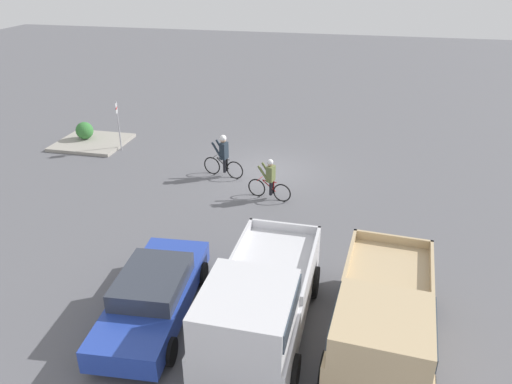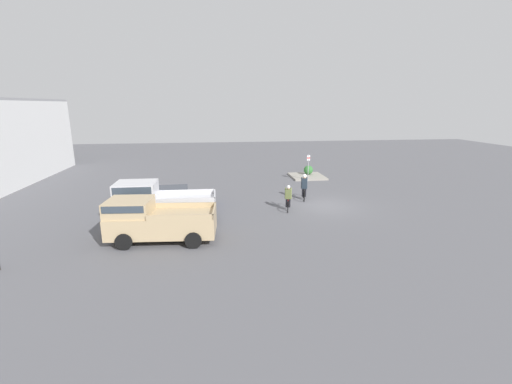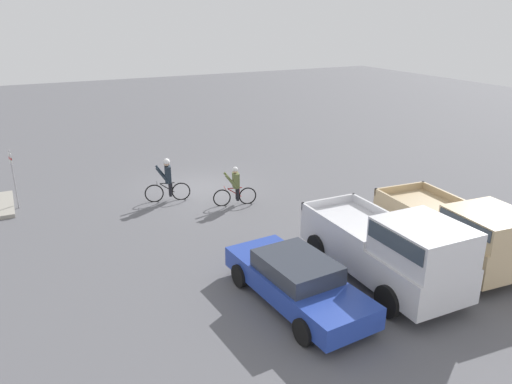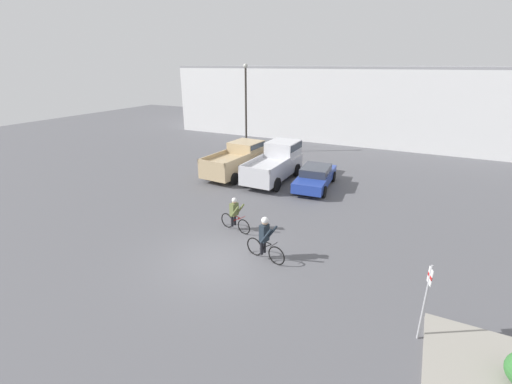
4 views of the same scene
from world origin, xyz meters
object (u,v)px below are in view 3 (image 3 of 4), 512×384
(pickup_truck_1, at_px, (392,248))
(cyclist_0, at_px, (167,179))
(cyclist_1, at_px, (235,186))
(pickup_truck_0, at_px, (458,230))
(sedan_0, at_px, (296,280))
(fire_lane_sign, at_px, (13,174))

(pickup_truck_1, bearing_deg, cyclist_0, -69.23)
(pickup_truck_1, distance_m, cyclist_1, 7.82)
(pickup_truck_0, relative_size, pickup_truck_1, 0.96)
(pickup_truck_0, height_order, cyclist_1, pickup_truck_0)
(cyclist_0, xyz_separation_m, cyclist_1, (-2.27, 1.64, -0.13))
(pickup_truck_1, xyz_separation_m, sedan_0, (2.79, -0.42, -0.51))
(pickup_truck_0, height_order, pickup_truck_1, pickup_truck_1)
(pickup_truck_0, distance_m, pickup_truck_1, 2.79)
(pickup_truck_0, distance_m, sedan_0, 5.59)
(pickup_truck_1, height_order, cyclist_0, pickup_truck_1)
(sedan_0, distance_m, cyclist_0, 8.96)
(pickup_truck_1, bearing_deg, fire_lane_sign, -50.91)
(cyclist_1, relative_size, fire_lane_sign, 0.73)
(sedan_0, bearing_deg, cyclist_1, -101.77)
(pickup_truck_1, relative_size, fire_lane_sign, 2.29)
(pickup_truck_1, distance_m, sedan_0, 2.87)
(pickup_truck_0, bearing_deg, fire_lane_sign, -42.63)
(cyclist_0, height_order, cyclist_1, cyclist_0)
(cyclist_1, bearing_deg, pickup_truck_0, 118.58)
(pickup_truck_0, xyz_separation_m, cyclist_0, (6.32, -9.08, -0.16))
(pickup_truck_1, relative_size, cyclist_1, 3.13)
(cyclist_0, distance_m, cyclist_1, 2.80)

